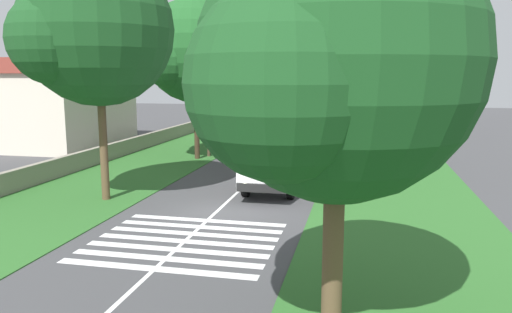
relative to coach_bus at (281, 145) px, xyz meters
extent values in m
plane|color=#424244|center=(-6.99, 1.80, -2.15)|extent=(160.00, 160.00, 0.00)
cube|color=#2D6628|center=(8.01, 10.00, -2.13)|extent=(120.00, 8.00, 0.04)
cube|color=#2D6628|center=(8.01, -6.40, -2.13)|extent=(120.00, 8.00, 0.04)
cube|color=silver|center=(8.01, 1.80, -2.14)|extent=(110.00, 0.16, 0.01)
cube|color=white|center=(-0.03, 0.00, -0.05)|extent=(11.00, 2.50, 2.90)
cube|color=slate|center=(0.27, 0.00, 0.48)|extent=(9.68, 2.54, 0.85)
cube|color=slate|center=(-5.49, 0.00, 0.30)|extent=(0.08, 2.20, 1.74)
cube|color=red|center=(-0.03, 0.00, -1.05)|extent=(10.78, 2.53, 0.36)
cube|color=white|center=(-0.03, 0.00, 1.49)|extent=(10.56, 2.30, 0.18)
cube|color=black|center=(-5.61, 0.00, -1.28)|extent=(0.16, 2.40, 0.40)
sphere|color=#F2EDCC|center=(-5.55, 0.80, -1.15)|extent=(0.24, 0.24, 0.24)
sphere|color=#F2EDCC|center=(-5.55, -0.81, -1.15)|extent=(0.24, 0.24, 0.24)
cylinder|color=black|center=(-3.93, 1.15, -1.60)|extent=(1.10, 0.32, 1.10)
cylinder|color=black|center=(3.47, 1.15, -1.60)|extent=(1.10, 0.32, 1.10)
cylinder|color=black|center=(-3.93, -1.15, -1.60)|extent=(1.10, 0.32, 1.10)
cylinder|color=black|center=(3.47, -1.15, -1.60)|extent=(1.10, 0.32, 1.10)
cube|color=silver|center=(-13.79, 1.80, -2.14)|extent=(0.45, 6.80, 0.01)
cube|color=silver|center=(-12.89, 1.80, -2.14)|extent=(0.45, 6.80, 0.01)
cube|color=silver|center=(-11.99, 1.80, -2.14)|extent=(0.45, 6.80, 0.01)
cube|color=silver|center=(-11.09, 1.80, -2.14)|extent=(0.45, 6.80, 0.01)
cube|color=silver|center=(-10.19, 1.80, -2.14)|extent=(0.45, 6.80, 0.01)
cube|color=silver|center=(-9.29, 1.80, -2.14)|extent=(0.45, 6.80, 0.01)
cube|color=silver|center=(-8.39, 1.80, -2.14)|extent=(0.45, 6.80, 0.01)
cube|color=silver|center=(18.43, 3.63, -1.62)|extent=(4.30, 1.75, 0.70)
cube|color=slate|center=(18.33, 3.63, -0.99)|extent=(2.00, 1.61, 0.55)
cylinder|color=black|center=(17.08, 4.41, -1.83)|extent=(0.64, 0.22, 0.64)
cylinder|color=black|center=(19.78, 4.41, -1.83)|extent=(0.64, 0.22, 0.64)
cylinder|color=black|center=(17.08, 2.85, -1.83)|extent=(0.64, 0.22, 0.64)
cylinder|color=black|center=(19.78, 2.85, -1.83)|extent=(0.64, 0.22, 0.64)
cube|color=gray|center=(27.29, 0.02, -1.62)|extent=(4.30, 1.75, 0.70)
cube|color=slate|center=(27.19, 0.02, -0.99)|extent=(2.00, 1.61, 0.55)
cylinder|color=black|center=(25.94, 0.80, -1.83)|extent=(0.64, 0.22, 0.64)
cylinder|color=black|center=(28.64, 0.80, -1.83)|extent=(0.64, 0.22, 0.64)
cylinder|color=black|center=(25.94, -0.76, -1.83)|extent=(0.64, 0.22, 0.64)
cylinder|color=black|center=(28.64, -0.76, -1.83)|extent=(0.64, 0.22, 0.64)
cube|color=#B7A893|center=(35.42, -0.14, -1.62)|extent=(4.30, 1.75, 0.70)
cube|color=slate|center=(35.32, -0.14, -0.99)|extent=(2.00, 1.61, 0.55)
cylinder|color=black|center=(34.07, 0.64, -1.83)|extent=(0.64, 0.22, 0.64)
cylinder|color=black|center=(36.77, 0.64, -1.83)|extent=(0.64, 0.22, 0.64)
cylinder|color=black|center=(34.07, -0.92, -1.83)|extent=(0.64, 0.22, 0.64)
cylinder|color=black|center=(36.77, -0.92, -1.83)|extent=(0.64, 0.22, 0.64)
cylinder|color=brown|center=(-6.08, 7.80, 1.01)|extent=(0.39, 0.39, 6.22)
sphere|color=#19471E|center=(-6.08, 7.80, 6.10)|extent=(7.21, 7.21, 7.21)
sphere|color=#19471E|center=(-3.92, 7.80, 5.56)|extent=(4.95, 4.95, 4.95)
sphere|color=#19471E|center=(-7.88, 8.88, 5.56)|extent=(4.11, 4.11, 4.11)
cylinder|color=#3D2D1E|center=(6.37, 7.33, 0.78)|extent=(0.37, 0.37, 5.78)
sphere|color=#1E5623|center=(6.37, 7.33, 5.72)|extent=(7.42, 7.42, 7.42)
sphere|color=#1E5623|center=(8.59, 7.33, 5.16)|extent=(4.11, 4.11, 4.11)
sphere|color=#1E5623|center=(4.51, 8.44, 5.16)|extent=(4.25, 4.25, 4.25)
cylinder|color=#4C3826|center=(13.59, 7.10, 1.38)|extent=(0.38, 0.38, 6.96)
sphere|color=#337A38|center=(13.59, 7.10, 6.87)|extent=(7.32, 7.32, 7.32)
sphere|color=#337A38|center=(15.78, 7.10, 6.32)|extent=(5.32, 5.32, 5.32)
sphere|color=#337A38|center=(11.76, 8.20, 6.32)|extent=(4.49, 4.49, 4.49)
cylinder|color=brown|center=(54.70, 7.60, 1.07)|extent=(0.47, 0.47, 6.35)
sphere|color=#286B2D|center=(54.70, 7.60, 6.23)|extent=(7.21, 7.21, 7.21)
sphere|color=#286B2D|center=(56.86, 7.60, 5.69)|extent=(5.29, 5.29, 5.29)
sphere|color=#286B2D|center=(52.89, 8.68, 5.69)|extent=(4.07, 4.07, 4.07)
cylinder|color=#4C3826|center=(25.20, 7.18, 0.53)|extent=(0.41, 0.41, 5.28)
sphere|color=#19471E|center=(25.20, 7.18, 4.78)|extent=(5.85, 5.85, 5.85)
sphere|color=#19471E|center=(26.96, 7.18, 4.34)|extent=(3.43, 3.43, 3.43)
sphere|color=#19471E|center=(23.74, 8.06, 4.34)|extent=(4.23, 4.23, 4.23)
cylinder|color=#3D2D1E|center=(23.83, -3.95, 1.15)|extent=(0.46, 0.46, 6.52)
sphere|color=#19471E|center=(23.83, -3.95, 5.78)|extent=(4.95, 4.95, 4.95)
sphere|color=#19471E|center=(25.32, -3.95, 5.40)|extent=(3.40, 3.40, 3.40)
sphere|color=#19471E|center=(22.59, -3.20, 5.40)|extent=(3.47, 3.47, 3.47)
cylinder|color=#4C3826|center=(45.96, -3.50, 0.15)|extent=(0.47, 0.47, 4.51)
sphere|color=#19471E|center=(45.96, -3.50, 4.12)|extent=(6.23, 6.23, 6.23)
sphere|color=#19471E|center=(47.83, -3.50, 3.65)|extent=(4.31, 4.31, 4.31)
sphere|color=#19471E|center=(44.41, -2.56, 3.65)|extent=(4.60, 4.60, 4.60)
cylinder|color=brown|center=(-16.52, -3.97, 0.23)|extent=(0.49, 0.49, 4.67)
sphere|color=#19471E|center=(-16.52, -3.97, 4.31)|extent=(6.35, 6.35, 6.35)
sphere|color=#19471E|center=(-14.62, -3.97, 3.83)|extent=(4.20, 4.20, 4.20)
sphere|color=#19471E|center=(-18.11, -3.01, 3.83)|extent=(3.96, 3.96, 3.96)
cylinder|color=#4C3826|center=(36.03, -4.09, 1.00)|extent=(0.48, 0.48, 6.21)
sphere|color=#1E5623|center=(36.03, -4.09, 6.17)|extent=(7.53, 7.53, 7.53)
sphere|color=#1E5623|center=(38.29, -4.09, 5.61)|extent=(4.98, 4.98, 4.98)
sphere|color=#1E5623|center=(34.15, -2.96, 5.61)|extent=(5.00, 5.00, 5.00)
cylinder|color=brown|center=(4.60, -4.41, 0.71)|extent=(0.36, 0.36, 5.62)
sphere|color=#337A38|center=(4.60, -4.41, 4.75)|extent=(4.47, 4.47, 4.47)
sphere|color=#337A38|center=(5.94, -4.41, 4.41)|extent=(3.14, 3.14, 3.14)
sphere|color=#337A38|center=(3.48, -3.74, 4.41)|extent=(3.25, 3.25, 3.25)
cylinder|color=#473828|center=(7.52, 6.80, 1.78)|extent=(0.24, 0.24, 7.76)
cube|color=#3D3326|center=(7.52, 6.80, 5.06)|extent=(0.12, 1.40, 0.12)
cube|color=gray|center=(13.01, 13.40, -1.53)|extent=(70.00, 0.40, 1.15)
cube|color=beige|center=(10.65, 21.37, 0.99)|extent=(11.82, 8.69, 6.27)
cube|color=brown|center=(10.65, 21.37, 4.72)|extent=(12.42, 9.29, 1.18)
camera|label=1|loc=(-27.65, -4.54, 3.98)|focal=34.38mm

